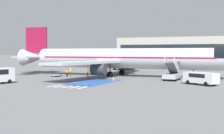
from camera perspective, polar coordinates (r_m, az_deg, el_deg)
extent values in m
plane|color=slate|center=(60.85, 2.59, -1.72)|extent=(600.00, 600.00, 0.00)
cube|color=gold|center=(60.79, 2.29, -1.72)|extent=(81.53, 0.31, 0.01)
cube|color=#2856A8|center=(49.18, -3.09, -2.79)|extent=(5.34, 11.64, 0.01)
cube|color=silver|center=(44.71, -10.55, -3.40)|extent=(0.44, 3.60, 0.01)
cube|color=silver|center=(44.06, -9.25, -3.48)|extent=(0.44, 3.60, 0.01)
cube|color=silver|center=(43.42, -7.92, -3.56)|extent=(0.44, 3.60, 0.01)
cube|color=silver|center=(42.81, -6.55, -3.64)|extent=(0.44, 3.60, 0.01)
cube|color=silver|center=(42.23, -5.13, -3.72)|extent=(0.44, 3.60, 0.01)
cylinder|color=#B7BCC4|center=(60.62, 2.30, 1.60)|extent=(37.53, 3.95, 3.90)
cone|color=#B7BCC4|center=(71.36, -14.18, 1.70)|extent=(5.86, 3.75, 3.74)
cylinder|color=black|center=(56.67, 19.53, 1.85)|extent=(2.35, 3.94, 3.94)
cube|color=maroon|center=(60.61, 2.30, 1.79)|extent=(34.53, 4.02, 0.24)
cube|color=#B7BCC4|center=(70.55, 2.28, 1.29)|extent=(7.12, 18.20, 0.44)
cylinder|color=#38383D|center=(68.46, 3.13, 0.22)|extent=(2.54, 1.96, 1.95)
cube|color=#B7BCC4|center=(53.72, -4.86, 0.82)|extent=(7.08, 18.20, 0.44)
cylinder|color=#38383D|center=(54.44, -2.44, -0.44)|extent=(2.54, 1.96, 1.95)
cube|color=maroon|center=(70.87, -13.65, 4.78)|extent=(5.46, 0.37, 5.68)
cube|color=#B7BCC4|center=(73.48, -11.51, 1.91)|extent=(3.52, 6.25, 0.24)
cube|color=#B7BCC4|center=(67.54, -15.12, 1.79)|extent=(3.52, 6.25, 0.24)
cylinder|color=#38383D|center=(57.28, 14.64, -0.31)|extent=(0.20, 0.20, 2.72)
cylinder|color=black|center=(57.36, 14.63, -1.66)|extent=(0.84, 0.28, 0.84)
cylinder|color=#38383D|center=(64.15, 1.83, 0.07)|extent=(0.24, 0.24, 2.40)
cylinder|color=black|center=(64.22, 1.83, -0.99)|extent=(1.10, 0.60, 1.10)
cylinder|color=#38383D|center=(58.53, -0.37, -0.18)|extent=(0.24, 0.24, 2.40)
cylinder|color=black|center=(58.60, -0.37, -1.35)|extent=(1.10, 0.60, 1.10)
cube|color=#ADB2BA|center=(53.40, 10.90, -1.65)|extent=(2.21, 4.80, 0.70)
cylinder|color=black|center=(55.27, 10.32, -1.86)|extent=(0.22, 0.70, 0.70)
cylinder|color=black|center=(54.87, 12.23, -1.91)|extent=(0.22, 0.70, 0.70)
cylinder|color=black|center=(52.01, 9.48, -2.14)|extent=(0.22, 0.70, 0.70)
cylinder|color=black|center=(51.59, 11.50, -2.20)|extent=(0.22, 0.70, 0.70)
cube|color=#4C4C51|center=(53.31, 10.91, -0.22)|extent=(1.44, 4.15, 2.11)
cube|color=#4C4C51|center=(55.50, 11.43, 0.90)|extent=(1.65, 1.10, 0.12)
cube|color=silver|center=(53.46, 10.11, 0.30)|extent=(0.07, 4.49, 2.82)
cube|color=silver|center=(53.13, 11.72, 0.27)|extent=(0.07, 4.49, 2.82)
cube|color=#38383D|center=(85.65, 2.26, 0.11)|extent=(3.81, 10.07, 0.60)
cube|color=silver|center=(89.85, 3.75, 0.55)|extent=(2.65, 2.48, 1.60)
cube|color=black|center=(90.81, 4.07, 0.77)|extent=(1.99, 0.31, 0.70)
cylinder|color=#B7BCC4|center=(85.21, 2.12, 1.02)|extent=(3.05, 7.00, 2.16)
cylinder|color=gold|center=(85.21, 2.12, 1.02)|extent=(2.23, 0.65, 2.20)
cylinder|color=black|center=(90.06, 2.95, 0.05)|extent=(0.41, 0.99, 0.96)
cylinder|color=black|center=(88.95, 4.29, 0.01)|extent=(0.41, 0.99, 0.96)
cylinder|color=black|center=(85.77, 1.39, -0.09)|extent=(0.41, 0.99, 0.96)
cylinder|color=black|center=(84.61, 2.78, -0.13)|extent=(0.41, 0.99, 0.96)
cylinder|color=black|center=(83.42, 0.45, -0.17)|extent=(0.41, 0.99, 0.96)
cylinder|color=black|center=(82.23, 1.88, -0.21)|extent=(0.41, 0.99, 0.96)
cylinder|color=black|center=(49.65, -18.24, -2.51)|extent=(0.33, 0.67, 0.64)
cylinder|color=black|center=(51.08, -19.39, -2.38)|extent=(0.33, 0.67, 0.64)
cube|color=silver|center=(46.74, 15.91, -1.88)|extent=(5.38, 4.23, 1.50)
cube|color=black|center=(46.71, 15.92, -1.48)|extent=(3.40, 3.07, 0.54)
cylinder|color=black|center=(47.16, 13.73, -2.72)|extent=(0.65, 0.50, 0.64)
cylinder|color=black|center=(48.46, 15.04, -2.59)|extent=(0.65, 0.50, 0.64)
cylinder|color=black|center=(45.16, 16.82, -3.00)|extent=(0.65, 0.50, 0.64)
cylinder|color=black|center=(46.52, 18.10, -2.86)|extent=(0.65, 0.50, 0.64)
cube|color=gray|center=(61.59, -10.13, -1.47)|extent=(2.03, 2.86, 0.12)
cylinder|color=black|center=(62.79, -10.33, -1.44)|extent=(0.18, 0.41, 0.40)
cylinder|color=black|center=(62.34, -9.23, -1.46)|extent=(0.18, 0.41, 0.40)
cylinder|color=black|center=(60.86, -11.04, -1.58)|extent=(0.18, 0.41, 0.40)
cylinder|color=black|center=(60.40, -9.91, -1.61)|extent=(0.18, 0.41, 0.40)
cylinder|color=gray|center=(62.92, -10.32, -1.07)|extent=(0.05, 0.05, 0.55)
cylinder|color=gray|center=(62.44, -9.14, -1.09)|extent=(0.05, 0.05, 0.55)
cylinder|color=gray|center=(60.71, -11.14, -1.22)|extent=(0.05, 0.05, 0.55)
cylinder|color=gray|center=(60.20, -9.92, -1.24)|extent=(0.05, 0.05, 0.55)
cylinder|color=black|center=(60.83, -8.12, -1.38)|extent=(0.14, 0.14, 0.78)
cylinder|color=black|center=(60.86, -8.28, -1.38)|extent=(0.14, 0.14, 0.78)
cube|color=orange|center=(60.80, -8.21, -0.72)|extent=(0.47, 0.36, 0.62)
cube|color=silver|center=(60.80, -8.21, -0.72)|extent=(0.48, 0.37, 0.06)
sphere|color=brown|center=(60.77, -8.21, -0.33)|extent=(0.21, 0.21, 0.21)
cylinder|color=#2D2D33|center=(62.79, -7.58, -1.21)|extent=(0.14, 0.14, 0.87)
cylinder|color=#2D2D33|center=(62.63, -7.59, -1.22)|extent=(0.14, 0.14, 0.87)
cube|color=yellow|center=(62.66, -7.59, -0.50)|extent=(0.38, 0.47, 0.69)
cube|color=silver|center=(62.66, -7.59, -0.50)|extent=(0.40, 0.49, 0.06)
sphere|color=tan|center=(62.64, -7.59, -0.08)|extent=(0.24, 0.24, 0.24)
cylinder|color=black|center=(60.81, -4.49, -1.33)|extent=(0.14, 0.14, 0.85)
cylinder|color=black|center=(60.97, -4.44, -1.32)|extent=(0.14, 0.14, 0.85)
cube|color=orange|center=(60.84, -4.47, -0.61)|extent=(0.28, 0.45, 0.67)
cube|color=silver|center=(60.84, -4.47, -0.61)|extent=(0.29, 0.46, 0.06)
sphere|color=brown|center=(60.82, -4.47, -0.19)|extent=(0.23, 0.23, 0.23)
cone|color=orange|center=(52.28, 0.26, -2.14)|extent=(0.53, 0.53, 0.59)
cylinder|color=white|center=(52.28, 0.26, -2.11)|extent=(0.29, 0.29, 0.07)
cone|color=orange|center=(56.42, -2.78, -1.83)|extent=(0.43, 0.43, 0.48)
cylinder|color=white|center=(56.42, -2.78, -1.81)|extent=(0.24, 0.24, 0.06)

